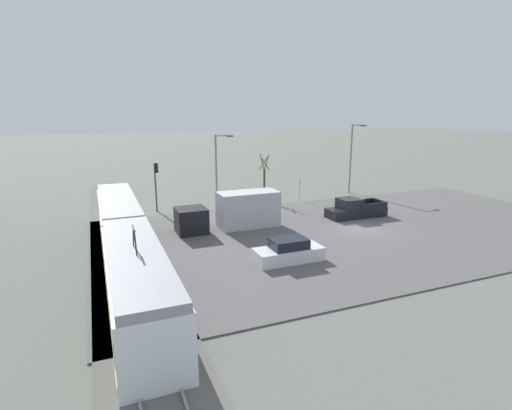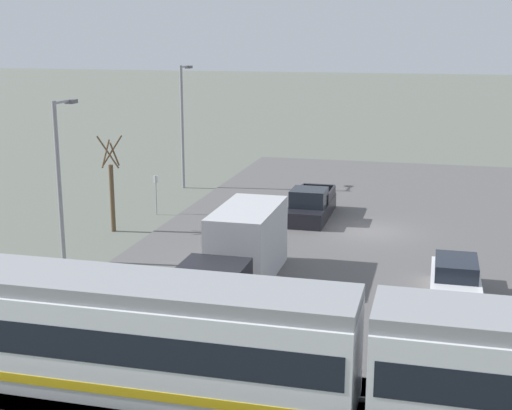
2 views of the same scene
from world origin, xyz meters
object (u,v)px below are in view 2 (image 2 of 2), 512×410
at_px(pickup_truck, 311,206).
at_px(street_lamp_mid_block, 183,118).
at_px(light_rail_tram, 365,360).
at_px(box_truck, 240,252).
at_px(street_tree, 112,188).
at_px(no_parking_sign, 156,191).
at_px(sedan_car_0, 455,281).
at_px(street_lamp_near_crossing, 61,169).

xyz_separation_m(pickup_truck, street_lamp_mid_block, (9.89, -6.50, 3.98)).
distance_m(light_rail_tram, box_truck, 11.06).
xyz_separation_m(street_tree, street_lamp_mid_block, (0.15, -11.54, 2.41)).
xyz_separation_m(light_rail_tram, pickup_truck, (5.10, -20.85, -0.94)).
relative_size(pickup_truck, no_parking_sign, 2.45).
xyz_separation_m(sedan_car_0, no_parking_sign, (16.57, -9.74, 0.70)).
xyz_separation_m(pickup_truck, street_tree, (9.74, 5.05, 1.57)).
height_order(street_tree, street_lamp_mid_block, street_lamp_mid_block).
distance_m(pickup_truck, street_tree, 11.08).
height_order(box_truck, sedan_car_0, box_truck).
bearing_deg(sedan_car_0, street_tree, 161.59).
relative_size(light_rail_tram, street_lamp_mid_block, 3.04).
bearing_deg(light_rail_tram, street_lamp_mid_block, -61.27).
relative_size(box_truck, sedan_car_0, 1.90).
bearing_deg(pickup_truck, street_lamp_mid_block, -33.30).
bearing_deg(pickup_truck, street_lamp_near_crossing, 47.02).
xyz_separation_m(street_lamp_near_crossing, no_parking_sign, (-0.75, -9.22, -2.91)).
distance_m(street_tree, street_lamp_mid_block, 11.79).
bearing_deg(pickup_truck, box_truck, 85.39).
relative_size(pickup_truck, street_lamp_near_crossing, 0.77).
bearing_deg(street_tree, sedan_car_0, 161.59).
distance_m(sedan_car_0, street_lamp_mid_block, 25.03).
bearing_deg(street_lamp_near_crossing, street_tree, -88.75).
distance_m(box_truck, pickup_truck, 11.64).
xyz_separation_m(light_rail_tram, no_parking_sign, (13.97, -19.74, -0.29)).
xyz_separation_m(box_truck, street_lamp_near_crossing, (8.69, -1.25, 2.85)).
relative_size(light_rail_tram, street_tree, 4.88).
xyz_separation_m(box_truck, no_parking_sign, (7.94, -10.47, -0.06)).
relative_size(light_rail_tram, no_parking_sign, 10.79).
distance_m(light_rail_tram, no_parking_sign, 24.19).
xyz_separation_m(light_rail_tram, street_lamp_near_crossing, (14.72, -10.52, 2.62)).
height_order(street_lamp_near_crossing, street_lamp_mid_block, street_lamp_mid_block).
xyz_separation_m(light_rail_tram, street_tree, (14.84, -15.80, 0.64)).
bearing_deg(street_lamp_mid_block, pickup_truck, 146.70).
relative_size(street_tree, no_parking_sign, 2.21).
bearing_deg(box_truck, street_tree, -36.57).
bearing_deg(street_tree, no_parking_sign, -102.40).
bearing_deg(box_truck, street_lamp_near_crossing, -8.19).
bearing_deg(box_truck, street_lamp_mid_block, -63.64).
relative_size(sedan_car_0, street_lamp_near_crossing, 0.62).
height_order(box_truck, pickup_truck, box_truck).
bearing_deg(no_parking_sign, street_lamp_mid_block, -82.37).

